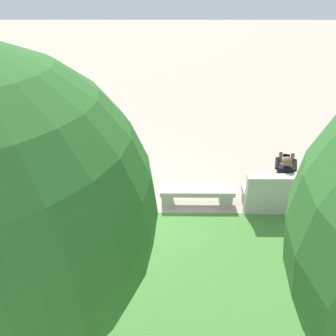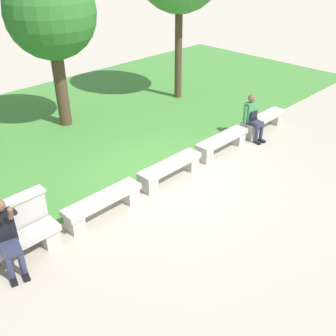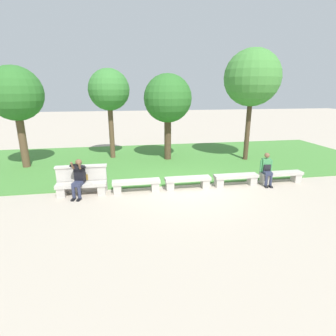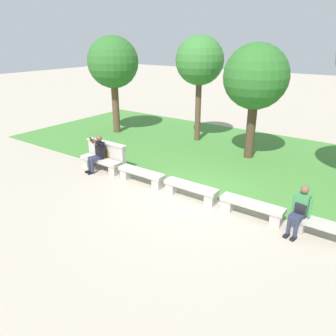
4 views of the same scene
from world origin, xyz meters
name	(u,v)px [view 4 (image 4 of 4)]	position (x,y,z in m)	size (l,w,h in m)	color
ground_plane	(190,198)	(0.00, 0.00, 0.00)	(80.00, 80.00, 0.00)	#B2A593
grass_strip	(247,158)	(0.00, 4.38, 0.01)	(21.50, 8.00, 0.03)	#478438
bench_main	(101,163)	(-3.88, 0.00, 0.29)	(1.74, 0.40, 0.45)	#B7B2A8
bench_near	(141,175)	(-1.94, 0.00, 0.29)	(1.74, 0.40, 0.45)	#B7B2A8
bench_mid	(191,189)	(0.00, 0.00, 0.29)	(1.74, 0.40, 0.45)	#B7B2A8
bench_far	(252,207)	(1.94, 0.00, 0.29)	(1.74, 0.40, 0.45)	#B7B2A8
bench_end	(329,230)	(3.88, 0.00, 0.29)	(1.74, 0.40, 0.45)	#B7B2A8
backrest_wall_with_plaque	(107,155)	(-3.88, 0.34, 0.52)	(1.81, 0.24, 1.01)	#B7B2A8
person_photographer	(97,152)	(-3.93, -0.07, 0.74)	(0.53, 0.78, 1.32)	black
person_distant	(300,209)	(3.17, -0.07, 0.67)	(0.48, 0.71, 1.26)	black
backpack	(301,210)	(3.18, -0.02, 0.63)	(0.28, 0.24, 0.43)	black
tree_left_background	(256,78)	(0.00, 4.45, 3.17)	(2.44, 2.44, 4.43)	#4C3826
tree_right_background	(200,61)	(-2.93, 5.30, 3.59)	(2.12, 2.12, 4.69)	brown
tree_far_back	(113,63)	(-7.02, 4.13, 3.42)	(2.44, 2.44, 4.68)	brown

